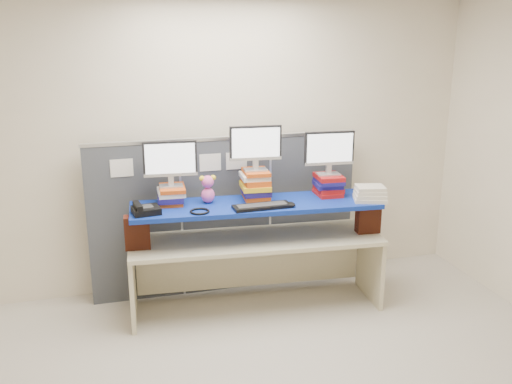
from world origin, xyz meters
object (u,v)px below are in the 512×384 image
object	(u,v)px
monitor_left	(170,161)
monitor_right	(329,150)
blue_board	(256,205)
monitor_center	(256,145)
desk_phone	(145,210)
keyboard	(262,206)
desk	(256,252)

from	to	relation	value
monitor_left	monitor_right	world-z (taller)	monitor_right
blue_board	monitor_right	xyz separation A→B (m)	(0.71, 0.06, 0.44)
monitor_left	monitor_center	bearing A→B (deg)	0.00
blue_board	monitor_right	size ratio (longest dim) A/B	4.73
monitor_left	desk_phone	distance (m)	0.48
monitor_center	keyboard	world-z (taller)	monitor_center
monitor_left	keyboard	xyz separation A→B (m)	(0.73, -0.33, -0.37)
monitor_left	monitor_center	xyz separation A→B (m)	(0.75, -0.06, 0.11)
keyboard	desk_phone	size ratio (longest dim) A/B	2.05
blue_board	desk_phone	xyz separation A→B (m)	(-0.97, -0.04, 0.05)
monitor_right	desk_phone	distance (m)	1.72
desk_phone	monitor_right	bearing A→B (deg)	-3.83
monitor_left	monitor_center	distance (m)	0.76
monitor_center	monitor_right	size ratio (longest dim) A/B	1.00
desk	monitor_center	bearing A→B (deg)	80.48
monitor_left	desk_phone	size ratio (longest dim) A/B	1.88
monitor_left	monitor_right	size ratio (longest dim) A/B	1.00
desk	desk_phone	size ratio (longest dim) A/B	9.34
desk	keyboard	size ratio (longest dim) A/B	4.55
monitor_left	monitor_right	distance (m)	1.43
desk	monitor_left	bearing A→B (deg)	170.77
desk_phone	blue_board	bearing A→B (deg)	-5.03
monitor_left	desk_phone	bearing A→B (deg)	-135.07
monitor_center	blue_board	bearing A→B (deg)	-99.52
monitor_left	desk	bearing A→B (deg)	-9.23
desk	desk_phone	distance (m)	1.09
monitor_center	monitor_right	world-z (taller)	monitor_center
blue_board	monitor_right	distance (m)	0.83
blue_board	keyboard	xyz separation A→B (m)	(0.01, -0.15, 0.03)
keyboard	desk_phone	world-z (taller)	desk_phone
blue_board	monitor_left	xyz separation A→B (m)	(-0.72, 0.18, 0.40)
monitor_right	keyboard	size ratio (longest dim) A/B	0.92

